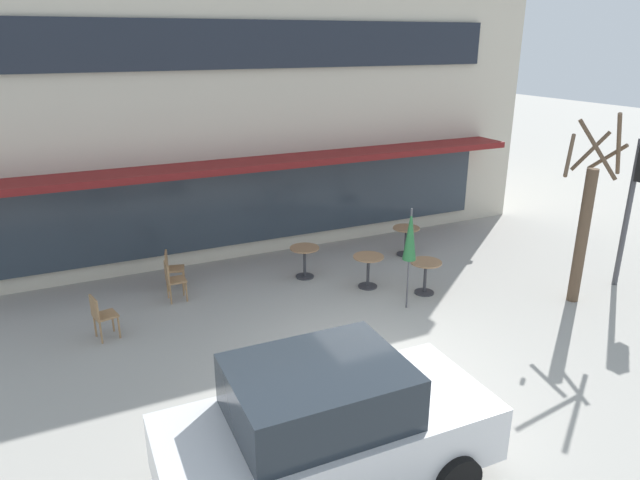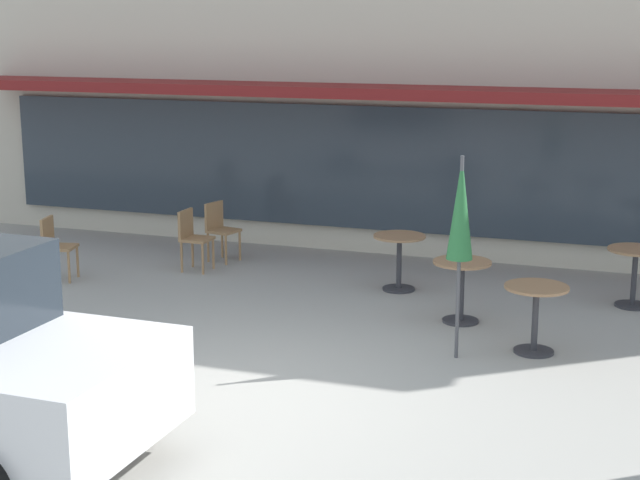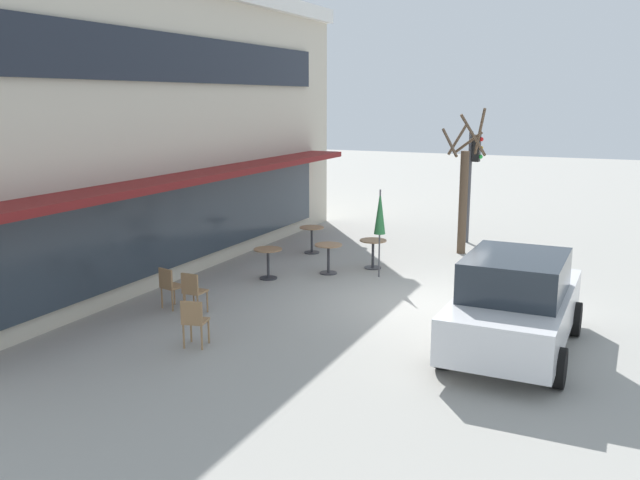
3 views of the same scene
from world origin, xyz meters
TOP-DOWN VIEW (x-y plane):
  - ground_plane at (0.00, 0.00)m, footprint 80.00×80.00m
  - building_facade at (0.00, 9.96)m, footprint 16.90×9.10m
  - cafe_table_near_wall at (2.58, 2.05)m, footprint 0.70×0.70m
  - cafe_table_streetside at (1.59, 2.89)m, footprint 0.70×0.70m
  - cafe_table_by_tree at (3.53, 4.27)m, footprint 0.70×0.70m
  - cafe_table_mid_patio at (0.51, 4.04)m, footprint 0.70×0.70m
  - patio_umbrella_green_folded at (1.81, 1.61)m, footprint 0.28×0.28m
  - cafe_chair_0 at (-2.60, 4.08)m, footprint 0.41×0.41m
  - cafe_chair_1 at (-2.48, 4.75)m, footprint 0.48×0.48m
  - cafe_chair_2 at (-4.16, 2.96)m, footprint 0.48×0.48m
  - parked_sedan at (-1.98, -2.24)m, footprint 4.23×2.07m
  - street_tree at (5.30, 0.35)m, footprint 1.28×1.32m
  - traffic_light_pole at (6.88, 0.45)m, footprint 0.26×0.44m

SIDE VIEW (x-z plane):
  - ground_plane at x=0.00m, z-range 0.00..0.00m
  - cafe_table_near_wall at x=2.58m, z-range 0.14..0.90m
  - cafe_table_streetside at x=1.59m, z-range 0.14..0.90m
  - cafe_table_by_tree at x=3.53m, z-range 0.14..0.90m
  - cafe_table_mid_patio at x=0.51m, z-range 0.14..0.90m
  - cafe_chair_0 at x=-2.60m, z-range 0.08..0.97m
  - cafe_chair_1 at x=-2.48m, z-range 0.08..0.97m
  - cafe_chair_2 at x=-4.16m, z-range 0.08..0.97m
  - parked_sedan at x=-1.98m, z-range 0.00..1.76m
  - patio_umbrella_green_folded at x=1.81m, z-range 0.53..2.73m
  - street_tree at x=5.30m, z-range -0.25..3.86m
  - traffic_light_pole at x=6.88m, z-range 0.60..4.00m
  - building_facade at x=0.00m, z-range 0.00..7.34m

